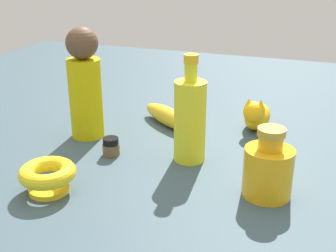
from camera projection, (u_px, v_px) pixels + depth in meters
ground at (168, 156)px, 0.93m from camera, size 2.00×2.00×0.00m
nail_polish_jar at (111, 147)px, 0.93m from camera, size 0.04×0.04×0.04m
bowl at (48, 175)px, 0.78m from camera, size 0.10×0.10×0.05m
bottle_tall at (190, 119)px, 0.88m from camera, size 0.06×0.06×0.22m
cat_figurine at (257, 115)px, 1.05m from camera, size 0.06×0.15×0.09m
person_figure_adult at (85, 85)px, 0.98m from camera, size 0.09×0.09×0.25m
banana at (169, 117)px, 1.08m from camera, size 0.18×0.15×0.05m
bottle_short at (268, 169)px, 0.76m from camera, size 0.09×0.09×0.13m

